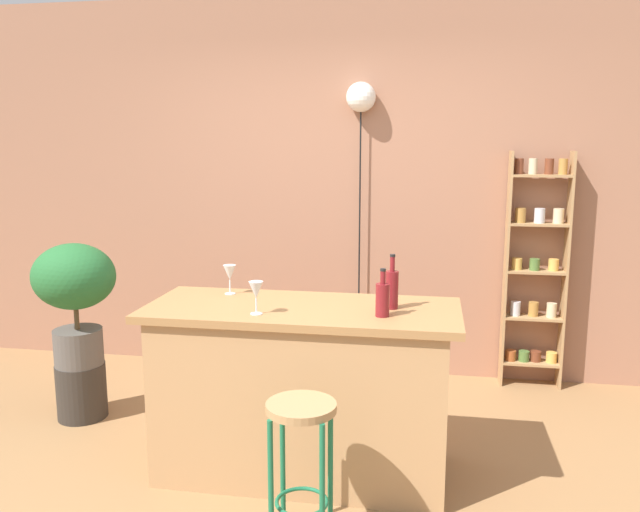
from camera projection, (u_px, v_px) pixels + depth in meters
ground at (291, 500)px, 3.16m from camera, size 12.00×12.00×0.00m
back_wall at (345, 189)px, 4.81m from camera, size 6.40×0.10×2.80m
kitchen_counter at (303, 390)px, 3.37m from camera, size 1.62×0.67×0.91m
bar_stool at (301, 443)px, 2.72m from camera, size 0.30×0.30×0.67m
spice_shelf at (535, 269)px, 4.52m from camera, size 0.43×0.15×1.69m
plant_stool at (82, 390)px, 4.10m from camera, size 0.31×0.31×0.36m
potted_plant at (75, 289)px, 3.98m from camera, size 0.52×0.46×0.78m
bottle_vinegar at (392, 288)px, 3.23m from camera, size 0.07×0.07×0.28m
bottle_olive_oil at (382, 299)px, 3.09m from camera, size 0.07×0.07×0.24m
wine_glass_left at (230, 273)px, 3.54m from camera, size 0.07×0.07×0.16m
wine_glass_center at (256, 291)px, 3.13m from camera, size 0.07×0.07×0.16m
pendant_globe_light at (361, 101)px, 4.57m from camera, size 0.21×0.21×2.17m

